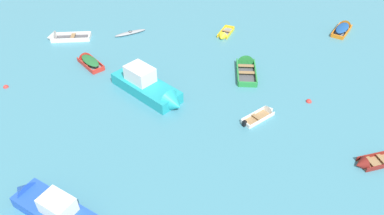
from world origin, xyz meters
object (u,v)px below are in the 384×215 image
(rowboat_white_cluster_outer, at_px, (265,113))
(motor_launch_turquoise_far_right, at_px, (150,88))
(rowboat_maroon_near_right, at_px, (369,163))
(rowboat_orange_midfield_right, at_px, (344,27))
(rowboat_green_distant_center, at_px, (246,65))
(motor_launch_blue_outer_right, at_px, (48,205))
(kayak_grey_back_row_center, at_px, (130,33))
(rowboat_white_cluster_inner, at_px, (59,38))
(mooring_buoy_far_field, at_px, (309,102))
(mooring_buoy_midfield, at_px, (6,87))
(rowboat_yellow_near_camera, at_px, (224,35))
(rowboat_red_back_row_left, at_px, (88,60))

(rowboat_white_cluster_outer, xyz_separation_m, motor_launch_turquoise_far_right, (-8.69, 3.44, 0.57))
(rowboat_maroon_near_right, height_order, rowboat_orange_midfield_right, rowboat_orange_midfield_right)
(rowboat_white_cluster_outer, xyz_separation_m, rowboat_green_distant_center, (0.01, 6.90, 0.07))
(motor_launch_blue_outer_right, height_order, kayak_grey_back_row_center, motor_launch_blue_outer_right)
(rowboat_white_cluster_inner, xyz_separation_m, rowboat_green_distant_center, (17.96, -7.15, 0.02))
(kayak_grey_back_row_center, bearing_deg, mooring_buoy_far_field, -42.00)
(rowboat_white_cluster_outer, height_order, rowboat_green_distant_center, rowboat_green_distant_center)
(motor_launch_blue_outer_right, bearing_deg, rowboat_green_distant_center, 44.39)
(motor_launch_turquoise_far_right, height_order, rowboat_green_distant_center, motor_launch_turquoise_far_right)
(rowboat_maroon_near_right, height_order, motor_launch_blue_outer_right, motor_launch_blue_outer_right)
(mooring_buoy_midfield, bearing_deg, motor_launch_blue_outer_right, -64.59)
(rowboat_yellow_near_camera, xyz_separation_m, mooring_buoy_far_field, (5.02, -11.69, -0.16))
(rowboat_yellow_near_camera, bearing_deg, rowboat_red_back_row_left, -163.82)
(rowboat_red_back_row_left, height_order, mooring_buoy_midfield, rowboat_red_back_row_left)
(motor_launch_blue_outer_right, bearing_deg, rowboat_yellow_near_camera, 56.28)
(rowboat_orange_midfield_right, height_order, rowboat_green_distant_center, rowboat_green_distant_center)
(rowboat_maroon_near_right, bearing_deg, kayak_grey_back_row_center, 128.74)
(rowboat_white_cluster_outer, distance_m, rowboat_red_back_row_left, 17.07)
(rowboat_white_cluster_outer, distance_m, rowboat_yellow_near_camera, 13.00)
(rowboat_green_distant_center, distance_m, mooring_buoy_midfield, 20.99)
(mooring_buoy_midfield, bearing_deg, rowboat_green_distant_center, 3.06)
(rowboat_orange_midfield_right, xyz_separation_m, mooring_buoy_midfield, (-32.97, -7.43, -0.30))
(motor_launch_turquoise_far_right, bearing_deg, rowboat_red_back_row_left, 135.74)
(motor_launch_turquoise_far_right, xyz_separation_m, rowboat_green_distant_center, (8.70, 3.45, -0.49))
(motor_launch_blue_outer_right, height_order, mooring_buoy_far_field, motor_launch_blue_outer_right)
(rowboat_white_cluster_inner, bearing_deg, rowboat_orange_midfield_right, -1.60)
(motor_launch_blue_outer_right, xyz_separation_m, mooring_buoy_midfield, (-6.29, 13.24, -0.58))
(rowboat_maroon_near_right, height_order, motor_launch_turquoise_far_right, motor_launch_turquoise_far_right)
(rowboat_orange_midfield_right, bearing_deg, rowboat_yellow_near_camera, -178.91)
(motor_launch_turquoise_far_right, height_order, mooring_buoy_far_field, motor_launch_turquoise_far_right)
(rowboat_red_back_row_left, height_order, rowboat_white_cluster_inner, rowboat_white_cluster_inner)
(rowboat_white_cluster_outer, xyz_separation_m, mooring_buoy_midfield, (-20.95, 5.78, -0.15))
(rowboat_white_cluster_outer, xyz_separation_m, rowboat_white_cluster_inner, (-17.95, 14.05, 0.06))
(rowboat_yellow_near_camera, bearing_deg, rowboat_white_cluster_outer, -85.44)
(rowboat_maroon_near_right, relative_size, motor_launch_turquoise_far_right, 0.51)
(rowboat_orange_midfield_right, height_order, motor_launch_blue_outer_right, motor_launch_blue_outer_right)
(motor_launch_turquoise_far_right, distance_m, mooring_buoy_midfield, 12.50)
(rowboat_red_back_row_left, xyz_separation_m, mooring_buoy_far_field, (18.44, -7.80, -0.31))
(rowboat_red_back_row_left, height_order, kayak_grey_back_row_center, rowboat_red_back_row_left)
(rowboat_red_back_row_left, xyz_separation_m, rowboat_maroon_near_right, (20.01, -14.83, -0.15))
(mooring_buoy_far_field, relative_size, mooring_buoy_midfield, 1.06)
(rowboat_green_distant_center, bearing_deg, mooring_buoy_far_field, -54.76)
(rowboat_white_cluster_outer, distance_m, mooring_buoy_far_field, 4.18)
(mooring_buoy_far_field, bearing_deg, rowboat_white_cluster_inner, 149.77)
(motor_launch_blue_outer_right, distance_m, rowboat_green_distant_center, 20.53)
(rowboat_maroon_near_right, distance_m, rowboat_green_distant_center, 13.82)
(rowboat_red_back_row_left, height_order, motor_launch_blue_outer_right, motor_launch_blue_outer_right)
(rowboat_maroon_near_right, relative_size, kayak_grey_back_row_center, 1.03)
(rowboat_red_back_row_left, xyz_separation_m, mooring_buoy_midfield, (-6.49, -3.29, -0.31))
(rowboat_orange_midfield_right, relative_size, motor_launch_turquoise_far_right, 0.55)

